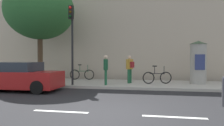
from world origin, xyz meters
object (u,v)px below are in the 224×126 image
(pedestrian_with_bag, at_px, (106,67))
(street_tree, at_px, (40,11))
(poster_column, at_px, (198,62))
(parked_car_blue, at_px, (18,77))
(traffic_light, at_px, (72,32))
(bicycle_leaning, at_px, (82,74))
(pedestrian_in_light_jacket, at_px, (130,66))
(bicycle_upright, at_px, (157,77))

(pedestrian_with_bag, bearing_deg, street_tree, 168.21)
(poster_column, bearing_deg, parked_car_blue, -159.09)
(traffic_light, relative_size, poster_column, 1.74)
(parked_car_blue, bearing_deg, bicycle_leaning, 68.71)
(poster_column, xyz_separation_m, pedestrian_in_light_jacket, (-4.06, -0.42, -0.28))
(street_tree, xyz_separation_m, parked_car_blue, (0.45, -3.01, -4.08))
(pedestrian_in_light_jacket, relative_size, bicycle_leaning, 0.97)
(parked_car_blue, bearing_deg, street_tree, 98.44)
(street_tree, relative_size, pedestrian_with_bag, 3.85)
(poster_column, bearing_deg, bicycle_upright, -169.09)
(poster_column, bearing_deg, traffic_light, -164.31)
(street_tree, bearing_deg, bicycle_leaning, 36.72)
(pedestrian_with_bag, relative_size, parked_car_blue, 0.40)
(bicycle_leaning, bearing_deg, bicycle_upright, -16.55)
(bicycle_leaning, height_order, parked_car_blue, parked_car_blue)
(pedestrian_in_light_jacket, xyz_separation_m, parked_car_blue, (-5.44, -3.21, -0.46))
(street_tree, relative_size, pedestrian_in_light_jacket, 3.84)
(street_tree, relative_size, parked_car_blue, 1.52)
(pedestrian_with_bag, bearing_deg, pedestrian_in_light_jacket, 42.42)
(traffic_light, distance_m, bicycle_upright, 5.68)
(pedestrian_with_bag, relative_size, pedestrian_in_light_jacket, 1.00)
(traffic_light, distance_m, poster_column, 7.67)
(bicycle_upright, bearing_deg, parked_car_blue, -155.94)
(pedestrian_with_bag, relative_size, bicycle_upright, 0.99)
(pedestrian_with_bag, distance_m, pedestrian_in_light_jacket, 1.71)
(bicycle_upright, relative_size, parked_car_blue, 0.40)
(traffic_light, height_order, parked_car_blue, traffic_light)
(bicycle_leaning, bearing_deg, street_tree, -143.28)
(pedestrian_with_bag, relative_size, bicycle_leaning, 0.96)
(traffic_light, xyz_separation_m, pedestrian_with_bag, (1.88, 0.45, -2.00))
(traffic_light, distance_m, pedestrian_in_light_jacket, 4.05)
(bicycle_leaning, bearing_deg, pedestrian_with_bag, -48.84)
(street_tree, relative_size, bicycle_leaning, 3.71)
(bicycle_upright, bearing_deg, pedestrian_in_light_jacket, 178.52)
(traffic_light, xyz_separation_m, bicycle_upright, (4.79, 1.56, -2.62))
(poster_column, distance_m, street_tree, 10.51)
(traffic_light, relative_size, bicycle_upright, 2.60)
(traffic_light, height_order, bicycle_upright, traffic_light)
(street_tree, height_order, bicycle_upright, street_tree)
(pedestrian_in_light_jacket, height_order, bicycle_upright, pedestrian_in_light_jacket)
(traffic_light, xyz_separation_m, poster_column, (7.20, 2.02, -1.70))
(street_tree, xyz_separation_m, pedestrian_in_light_jacket, (5.89, 0.19, -3.63))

